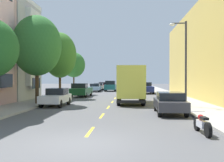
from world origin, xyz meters
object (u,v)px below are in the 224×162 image
Objects in this scene: parked_pickup_forest at (81,90)px; parked_motorcycle at (202,124)px; street_lamp at (184,57)px; parked_sedan_charcoal at (170,103)px; delivery_box_truck at (131,83)px; street_tree_second at (37,46)px; street_tree_farthest at (74,65)px; parked_sedan_champagne at (99,87)px; parked_hatchback_white at (56,97)px; parked_wagon_red at (103,85)px; parked_sedan_sky at (95,87)px; parked_pickup_navy at (146,88)px; street_tree_third at (60,55)px; moving_teal_sedan at (110,86)px.

parked_pickup_forest is 24.29m from parked_motorcycle.
parked_sedan_charcoal is (-1.60, -3.49, -3.25)m from street_lamp.
street_tree_second is at bearing -166.23° from delivery_box_truck.
street_tree_farthest reaches higher than parked_sedan_champagne.
parked_wagon_red is at bearing 89.78° from parked_hatchback_white.
parked_sedan_champagne is 18.55m from parked_pickup_forest.
street_tree_second is 1.70× the size of parked_sedan_sky.
parked_wagon_red is (0.11, 26.61, -0.02)m from parked_pickup_forest.
parked_sedan_champagne is (-6.18, 27.40, -1.17)m from delivery_box_truck.
street_lamp reaches higher than parked_sedan_champagne.
street_tree_second is 1.28× the size of street_tree_farthest.
street_lamp reaches higher than parked_sedan_sky.
parked_pickup_navy is at bearing -29.63° from parked_sedan_sky.
parked_pickup_navy is (8.67, -10.52, 0.08)m from parked_sedan_champagne.
parked_hatchback_white is at bearing 130.40° from parked_motorcycle.
street_tree_third is at bearing -93.96° from parked_wagon_red.
street_tree_second is at bearing -90.00° from street_tree_farthest.
parked_pickup_forest is at bearing 112.27° from parked_motorcycle.
parked_pickup_forest is (1.95, 10.86, -4.37)m from street_tree_second.
street_tree_second is 1.45× the size of parked_pickup_navy.
parked_pickup_forest is 1.18× the size of parked_sedan_sky.
street_tree_second is 1.16× the size of street_lamp.
moving_teal_sedan is (2.65, 15.23, 0.16)m from parked_pickup_forest.
parked_sedan_sky is at bearing 106.67° from parked_sedan_charcoal.
parked_hatchback_white is 0.86× the size of parked_wagon_red.
parked_sedan_champagne is 2.21× the size of parked_motorcycle.
street_tree_third reaches higher than parked_sedan_charcoal.
street_tree_farthest is 11.74m from parked_pickup_navy.
parked_motorcycle is (0.47, -30.50, -0.42)m from parked_pickup_navy.
parked_sedan_charcoal is (2.54, -7.31, -1.17)m from delivery_box_truck.
parked_sedan_sky is 0.85× the size of parked_pickup_navy.
parked_pickup_forest reaches higher than parked_sedan_champagne.
parked_sedan_sky is at bearing 105.82° from delivery_box_truck.
street_lamp is at bearing -85.41° from parked_pickup_navy.
delivery_box_truck is (8.20, -13.51, -2.40)m from street_tree_farthest.
delivery_box_truck is at bearing -54.76° from parked_pickup_forest.
moving_teal_sedan reaches higher than parked_sedan_sky.
parked_motorcycle is (9.13, -35.43, -0.34)m from parked_sedan_sky.
parked_sedan_sky is (2.02, 8.31, -3.57)m from street_tree_farthest.
parked_sedan_champagne is at bearing 90.05° from parked_sedan_sky.
parked_pickup_navy is at bearing 94.59° from street_lamp.
street_tree_third is at bearing -133.81° from parked_pickup_navy.
street_lamp is 1.65× the size of parked_hatchback_white.
parked_sedan_champagne is 1.00× the size of parked_sedan_sky.
parked_pickup_forest is (1.95, -4.65, -3.49)m from street_tree_farthest.
street_tree_farthest is 2.92× the size of parked_motorcycle.
street_tree_third is 1.42× the size of parked_pickup_navy.
parked_sedan_charcoal is at bearing -61.43° from parked_pickup_forest.
parked_pickup_forest is 18.40m from parked_sedan_charcoal.
parked_sedan_charcoal is 43.64m from parked_wagon_red.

